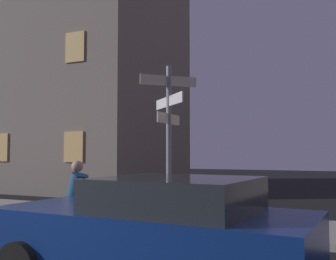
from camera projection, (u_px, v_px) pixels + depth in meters
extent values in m
cube|color=#9E9991|center=(182.00, 222.00, 9.77)|extent=(40.00, 2.71, 0.14)
cylinder|color=gray|center=(169.00, 144.00, 9.40)|extent=(0.12, 0.12, 3.67)
cube|color=beige|center=(169.00, 81.00, 9.48)|extent=(1.02, 1.02, 0.24)
cube|color=white|center=(169.00, 101.00, 9.45)|extent=(1.25, 1.25, 0.24)
cube|color=beige|center=(169.00, 119.00, 9.43)|extent=(0.03, 1.21, 0.24)
cube|color=navy|center=(152.00, 235.00, 5.26)|extent=(4.26, 2.09, 0.66)
cube|color=#23282D|center=(177.00, 194.00, 5.12)|extent=(2.00, 1.81, 0.43)
cylinder|color=black|center=(109.00, 239.00, 6.71)|extent=(0.65, 0.25, 0.64)
cylinder|color=black|center=(274.00, 259.00, 5.42)|extent=(0.65, 0.25, 0.64)
sphere|color=#F9EFCC|center=(1.00, 229.00, 5.69)|extent=(0.16, 0.16, 0.16)
sphere|color=#F9EFCC|center=(63.00, 216.00, 6.81)|extent=(0.16, 0.16, 0.16)
torus|color=black|center=(106.00, 230.00, 7.28)|extent=(0.72, 0.07, 0.72)
torus|color=black|center=(57.00, 225.00, 7.73)|extent=(0.72, 0.07, 0.72)
cylinder|color=red|center=(81.00, 214.00, 7.52)|extent=(1.00, 0.05, 0.04)
cylinder|color=navy|center=(77.00, 188.00, 7.59)|extent=(0.45, 0.32, 0.61)
sphere|color=tan|center=(77.00, 166.00, 7.61)|extent=(0.22, 0.22, 0.22)
cylinder|color=black|center=(82.00, 215.00, 7.62)|extent=(0.34, 0.12, 0.55)
cylinder|color=black|center=(76.00, 216.00, 7.46)|extent=(0.34, 0.12, 0.55)
cube|color=slate|center=(59.00, 44.00, 20.92)|extent=(11.77, 7.30, 14.84)
cube|color=#F2C672|center=(0.00, 147.00, 17.27)|extent=(0.90, 0.06, 1.20)
cube|color=#F2C672|center=(74.00, 147.00, 15.62)|extent=(0.90, 0.06, 1.20)
cube|color=#F2C672|center=(75.00, 47.00, 15.85)|extent=(0.90, 0.06, 1.20)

